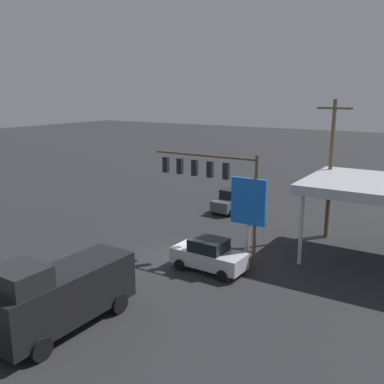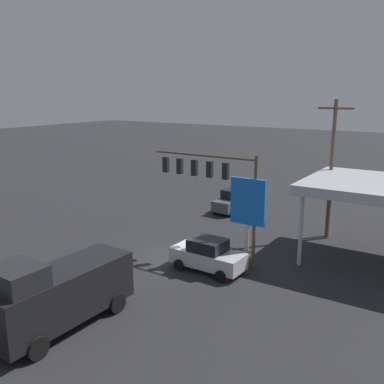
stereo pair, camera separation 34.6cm
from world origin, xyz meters
name	(u,v)px [view 1 (the left image)]	position (x,y,z in m)	size (l,w,h in m)	color
ground_plane	(175,256)	(0.00, 0.00, 0.00)	(200.00, 200.00, 0.00)	#262628
traffic_signal_assembly	(211,177)	(-1.92, -1.09, 5.19)	(7.17, 0.43, 6.77)	brown
utility_pole	(331,167)	(-7.16, -8.76, 5.18)	(2.40, 0.26, 9.79)	brown
price_sign	(249,205)	(-4.55, -1.00, 3.78)	(2.17, 0.27, 5.39)	#B7B7BC
sedan_waiting	(209,255)	(-2.94, 0.85, 0.95)	(4.45, 2.16, 1.93)	silver
hatchback_crossing	(230,201)	(1.84, -11.21, 0.95)	(2.14, 3.89, 1.97)	#474C51
delivery_truck	(61,293)	(-0.67, 9.81, 1.69)	(2.67, 6.84, 3.58)	black
fire_hydrant	(228,273)	(-4.54, 1.47, 0.44)	(0.24, 0.24, 0.88)	red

